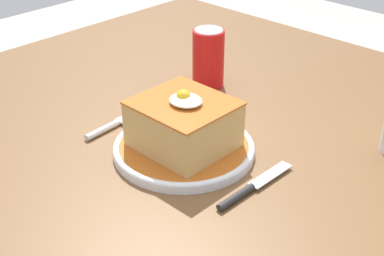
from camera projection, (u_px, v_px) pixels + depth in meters
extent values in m
cube|color=brown|center=(249.00, 143.00, 1.00)|extent=(1.36, 1.06, 0.04)
cylinder|color=brown|center=(186.00, 122.00, 1.83)|extent=(0.07, 0.07, 0.70)
cylinder|color=white|center=(184.00, 150.00, 0.93)|extent=(0.24, 0.24, 0.01)
torus|color=white|center=(184.00, 146.00, 0.93)|extent=(0.24, 0.24, 0.01)
cylinder|color=#B75B1E|center=(184.00, 146.00, 0.93)|extent=(0.22, 0.22, 0.01)
cube|color=tan|center=(184.00, 125.00, 0.91)|extent=(0.15, 0.14, 0.08)
cube|color=#B75B1E|center=(183.00, 103.00, 0.89)|extent=(0.15, 0.14, 0.00)
ellipsoid|color=white|center=(186.00, 100.00, 0.88)|extent=(0.06, 0.05, 0.01)
sphere|color=yellow|center=(183.00, 97.00, 0.88)|extent=(0.02, 0.02, 0.02)
cylinder|color=silver|center=(102.00, 130.00, 0.99)|extent=(0.02, 0.08, 0.01)
cube|color=silver|center=(128.00, 117.00, 1.03)|extent=(0.03, 0.05, 0.00)
cylinder|color=silver|center=(141.00, 113.00, 1.04)|extent=(0.00, 0.03, 0.00)
cylinder|color=silver|center=(138.00, 112.00, 1.05)|extent=(0.00, 0.03, 0.00)
cylinder|color=silver|center=(135.00, 111.00, 1.05)|extent=(0.00, 0.03, 0.00)
cylinder|color=#262628|center=(236.00, 197.00, 0.82)|extent=(0.01, 0.08, 0.01)
cube|color=silver|center=(270.00, 175.00, 0.87)|extent=(0.02, 0.09, 0.00)
cylinder|color=red|center=(208.00, 59.00, 1.14)|extent=(0.07, 0.07, 0.12)
cylinder|color=silver|center=(209.00, 30.00, 1.10)|extent=(0.06, 0.06, 0.00)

